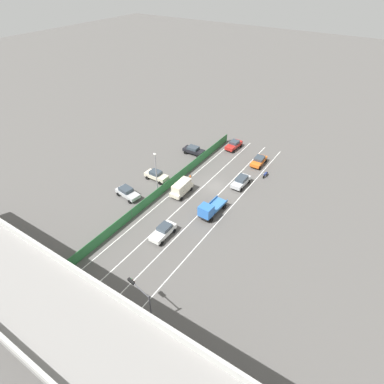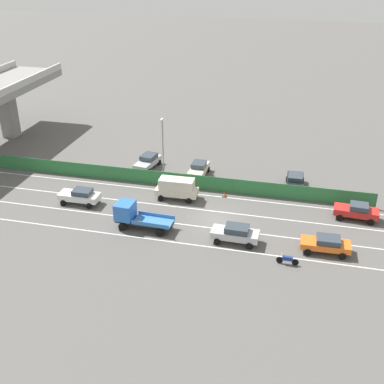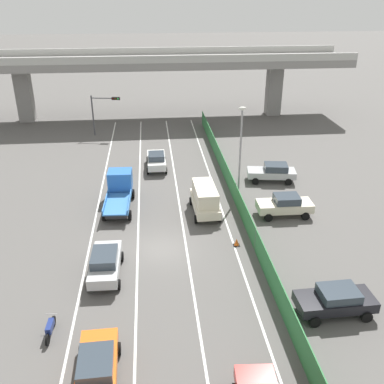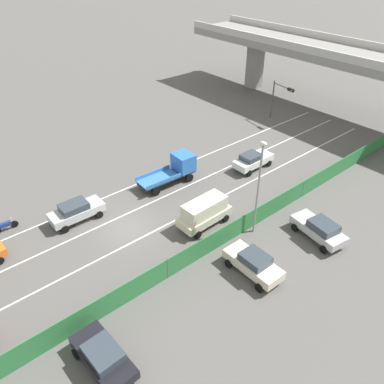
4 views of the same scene
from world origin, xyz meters
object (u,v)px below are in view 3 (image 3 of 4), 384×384
parked_wagon_silver (272,172)px  street_lamp (241,145)px  motorcycle (50,328)px  car_van_cream (205,198)px  car_sedan_silver (105,263)px  parked_sedan_cream (285,205)px  parked_sedan_dark (336,300)px  car_hatchback_white (156,160)px  flatbed_truck_blue (120,189)px  car_taxi_orange (97,367)px  traffic_light (103,107)px  traffic_cone (237,242)px

parked_wagon_silver → street_lamp: bearing=-140.1°
motorcycle → parked_wagon_silver: size_ratio=0.42×
car_van_cream → street_lamp: 5.30m
car_sedan_silver → parked_sedan_cream: 15.01m
motorcycle → parked_sedan_cream: bearing=36.1°
car_van_cream → parked_sedan_cream: size_ratio=1.07×
parked_sedan_dark → parked_sedan_cream: (0.52, 11.42, 0.04)m
car_hatchback_white → parked_wagon_silver: car_hatchback_white is taller
flatbed_truck_blue → car_taxi_orange: bearing=-90.4°
traffic_light → parked_wagon_silver: bearing=-42.7°
parked_sedan_cream → street_lamp: size_ratio=0.55×
flatbed_truck_blue → parked_sedan_dark: bearing=-49.9°
car_van_cream → street_lamp: (3.19, 2.43, 3.47)m
car_van_cream → traffic_light: bearing=114.6°
car_hatchback_white → motorcycle: (-6.08, -22.43, -0.47)m
motorcycle → parked_wagon_silver: bearing=47.6°
traffic_light → traffic_cone: (11.23, -26.08, -3.23)m
car_sedan_silver → traffic_light: 28.89m
car_van_cream → motorcycle: (-9.70, -12.66, -0.84)m
car_van_cream → parked_wagon_silver: (7.03, 5.64, -0.37)m
car_hatchback_white → traffic_light: traffic_light is taller
car_taxi_orange → parked_sedan_dark: (12.67, 3.44, 0.02)m
parked_sedan_dark → parked_sedan_cream: 11.43m
motorcycle → parked_wagon_silver: parked_wagon_silver is taller
car_van_cream → street_lamp: street_lamp is taller
car_taxi_orange → traffic_light: 37.09m
car_sedan_silver → traffic_light: traffic_light is taller
car_hatchback_white → car_sedan_silver: (-3.61, -17.43, 0.02)m
street_lamp → traffic_cone: bearing=-101.9°
car_sedan_silver → motorcycle: size_ratio=2.29×
parked_wagon_silver → traffic_light: bearing=137.3°
parked_sedan_cream → parked_wagon_silver: size_ratio=0.94×
flatbed_truck_blue → traffic_cone: (8.45, -7.52, -1.03)m
traffic_cone → parked_sedan_cream: bearing=41.0°
flatbed_truck_blue → street_lamp: 10.61m
car_van_cream → traffic_light: (-9.61, 21.02, 2.19)m
parked_sedan_dark → traffic_light: 36.90m
car_sedan_silver → parked_sedan_cream: bearing=26.2°
car_taxi_orange → traffic_cone: (8.58, 10.83, -0.62)m
car_taxi_orange → street_lamp: size_ratio=0.56×
street_lamp → motorcycle: bearing=-130.5°
car_taxi_orange → parked_wagon_silver: parked_wagon_silver is taller
car_sedan_silver → parked_sedan_dark: size_ratio=1.02×
car_taxi_orange → traffic_cone: bearing=51.6°
car_van_cream → traffic_cone: (1.61, -5.05, -1.04)m
parked_sedan_dark → parked_wagon_silver: 18.13m
parked_sedan_dark → traffic_cone: size_ratio=7.87×
parked_sedan_cream → traffic_light: 27.28m
car_hatchback_white → parked_sedan_cream: bearing=-47.6°
car_hatchback_white → car_taxi_orange: bearing=-97.4°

